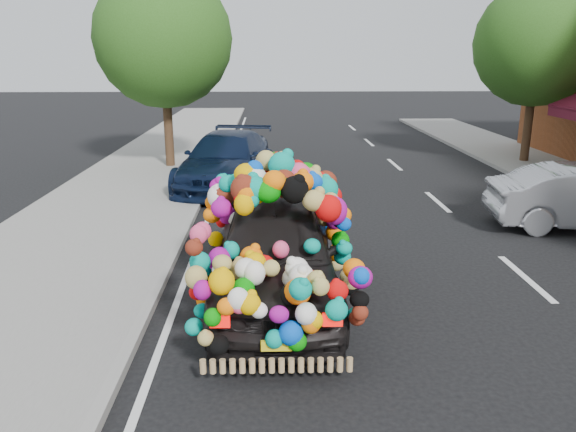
# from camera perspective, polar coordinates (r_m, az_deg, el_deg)

# --- Properties ---
(ground) EXTENTS (100.00, 100.00, 0.00)m
(ground) POSITION_cam_1_polar(r_m,az_deg,el_deg) (9.20, 2.01, -6.59)
(ground) COLOR black
(ground) RESTS_ON ground
(sidewalk) EXTENTS (4.00, 60.00, 0.12)m
(sidewalk) POSITION_cam_1_polar(r_m,az_deg,el_deg) (9.87, -23.89, -6.04)
(sidewalk) COLOR gray
(sidewalk) RESTS_ON ground
(kerb) EXTENTS (0.15, 60.00, 0.13)m
(kerb) POSITION_cam_1_polar(r_m,az_deg,el_deg) (9.32, -12.64, -6.26)
(kerb) COLOR gray
(kerb) RESTS_ON ground
(lane_markings) EXTENTS (6.00, 50.00, 0.01)m
(lane_markings) POSITION_cam_1_polar(r_m,az_deg,el_deg) (10.10, 22.97, -5.78)
(lane_markings) COLOR silver
(lane_markings) RESTS_ON ground
(tree_near_sidewalk) EXTENTS (4.20, 4.20, 6.13)m
(tree_near_sidewalk) POSITION_cam_1_polar(r_m,az_deg,el_deg) (18.26, -12.56, 17.17)
(tree_near_sidewalk) COLOR #332114
(tree_near_sidewalk) RESTS_ON ground
(tree_far_b) EXTENTS (4.00, 4.00, 5.90)m
(tree_far_b) POSITION_cam_1_polar(r_m,az_deg,el_deg) (20.38, 24.00, 15.69)
(tree_far_b) COLOR #332114
(tree_far_b) RESTS_ON ground
(plush_art_car) EXTENTS (2.18, 4.67, 2.17)m
(plush_art_car) POSITION_cam_1_polar(r_m,az_deg,el_deg) (8.12, -1.32, -1.35)
(plush_art_car) COLOR black
(plush_art_car) RESTS_ON ground
(navy_sedan) EXTENTS (2.86, 5.34, 1.47)m
(navy_sedan) POSITION_cam_1_polar(r_m,az_deg,el_deg) (15.73, -6.27, 5.66)
(navy_sedan) COLOR #0C1732
(navy_sedan) RESTS_ON ground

